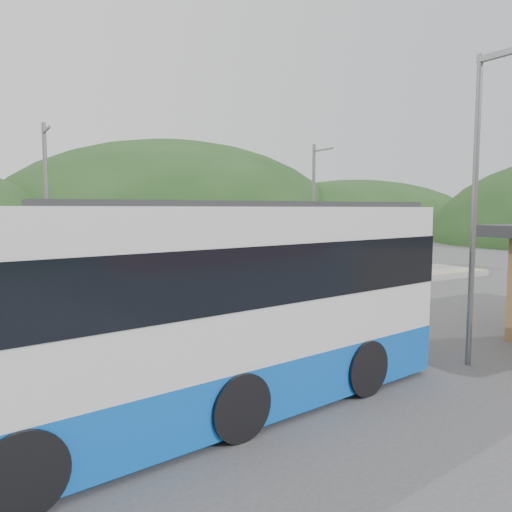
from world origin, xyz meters
TOP-DOWN VIEW (x-y plane):
  - ground at (0.00, 0.00)m, footprint 120.00×120.00m
  - hills at (6.19, 5.29)m, footprint 146.00×149.00m
  - platform at (0.00, 3.30)m, footprint 26.00×3.20m
  - yellow_line at (0.00, 2.00)m, footprint 26.00×0.10m
  - train at (1.64, 6.00)m, footprint 20.44×3.01m
  - catenary_mast_west at (-7.00, 8.56)m, footprint 0.18×1.80m
  - catenary_mast_east at (7.00, 8.56)m, footprint 0.18×1.80m
  - bus at (-8.26, -6.86)m, footprint 12.94×4.79m
  - lamp_post at (-0.52, -7.44)m, footprint 0.36×1.15m

SIDE VIEW (x-z plane):
  - ground at x=0.00m, z-range 0.00..0.00m
  - hills at x=6.19m, z-range -13.00..13.00m
  - platform at x=0.00m, z-range 0.00..0.30m
  - yellow_line at x=0.00m, z-range 0.30..0.31m
  - bus at x=-8.26m, z-range -0.06..3.39m
  - train at x=1.64m, z-range 0.19..3.93m
  - catenary_mast_west at x=-7.00m, z-range 0.15..7.15m
  - catenary_mast_east at x=7.00m, z-range 0.15..7.15m
  - lamp_post at x=-0.52m, z-range 0.63..7.24m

